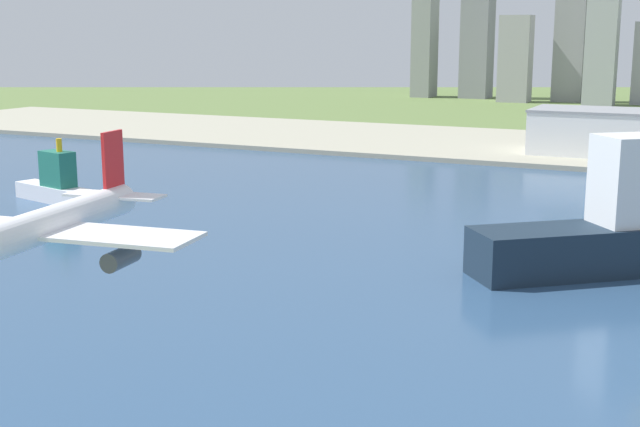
{
  "coord_description": "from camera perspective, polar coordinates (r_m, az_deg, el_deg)",
  "views": [
    {
      "loc": [
        97.34,
        25.22,
        60.72
      ],
      "look_at": [
        12.74,
        201.88,
        19.89
      ],
      "focal_mm": 48.54,
      "sensor_mm": 36.0,
      "label": 1
    }
  ],
  "objects": [
    {
      "name": "ground_plane",
      "position": [
        297.77,
        5.95,
        -0.06
      ],
      "size": [
        2400.0,
        2400.0,
        0.0
      ],
      "primitive_type": "plane",
      "color": "#5D753D"
    },
    {
      "name": "water_bay",
      "position": [
        243.48,
        1.17,
        -2.65
      ],
      "size": [
        840.0,
        360.0,
        0.15
      ],
      "primitive_type": "cube",
      "color": "#2D4C70",
      "rests_on": "ground"
    },
    {
      "name": "industrial_pier",
      "position": [
        478.57,
        13.69,
        4.3
      ],
      "size": [
        840.0,
        140.0,
        2.5
      ],
      "primitive_type": "cube",
      "color": "#A4A08B",
      "rests_on": "ground"
    },
    {
      "name": "airplane_landing",
      "position": [
        108.36,
        -18.36,
        -1.06
      ],
      "size": [
        39.89,
        44.8,
        13.89
      ],
      "color": "white"
    },
    {
      "name": "ferry_boat",
      "position": [
        330.71,
        -17.06,
        1.9
      ],
      "size": [
        38.09,
        17.39,
        23.69
      ],
      "color": "white",
      "rests_on": "water_bay"
    },
    {
      "name": "cargo_ship",
      "position": [
        236.05,
        19.31,
        -0.59
      ],
      "size": [
        67.06,
        59.83,
        45.28
      ],
      "color": "#192838",
      "rests_on": "water_bay"
    },
    {
      "name": "warehouse_main",
      "position": [
        448.69,
        17.42,
        5.2
      ],
      "size": [
        56.34,
        40.83,
        22.01
      ],
      "color": "white",
      "rests_on": "industrial_pier"
    },
    {
      "name": "distant_skyline",
      "position": [
        818.75,
        15.73,
        10.95
      ],
      "size": [
        295.28,
        62.47,
        130.11
      ],
      "color": "gray",
      "rests_on": "ground"
    }
  ]
}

